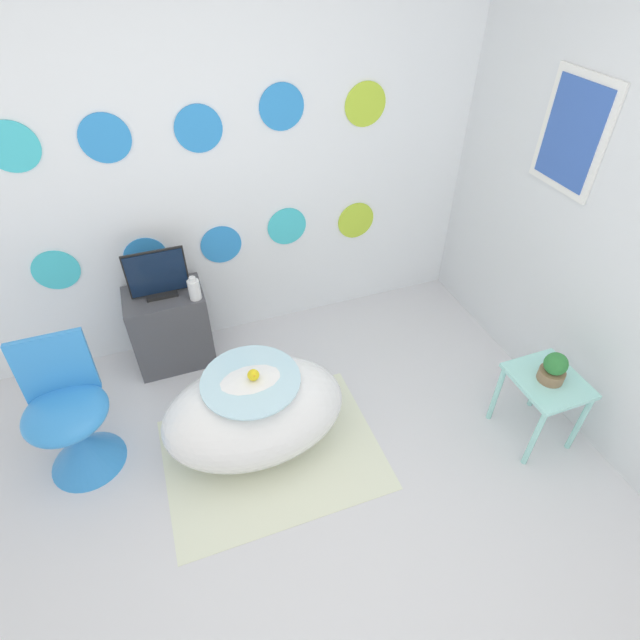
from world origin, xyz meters
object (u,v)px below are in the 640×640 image
Objects in this scene: chair at (75,430)px; potted_plant_left at (554,368)px; bathtub at (255,412)px; vase at (194,289)px; tv at (157,276)px.

chair is 2.62m from potted_plant_left.
chair is at bearing 164.32° from potted_plant_left.
potted_plant_left is (1.56, -0.48, 0.26)m from bathtub.
bathtub is 6.49× the size of vase.
bathtub is 1.05m from tv.
vase is at bearing -30.38° from tv.
chair is (-0.95, 0.22, -0.01)m from bathtub.
tv is 2.33× the size of vase.
tv is (0.60, 0.67, 0.44)m from chair.
chair is at bearing 166.66° from bathtub.
tv is 2.36m from potted_plant_left.
vase is 2.13m from potted_plant_left.
potted_plant_left is (1.91, -1.38, -0.16)m from tv.
vase is 0.87× the size of potted_plant_left.
vase is (0.20, -0.11, -0.07)m from tv.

